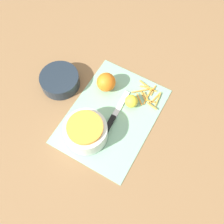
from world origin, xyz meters
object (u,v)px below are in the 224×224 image
at_px(knife, 111,121).
at_px(bowl_speckled, 86,131).
at_px(lemon, 131,101).
at_px(bowl_dark, 60,80).
at_px(orange_left, 106,82).

bearing_deg(knife, bowl_speckled, 147.86).
xyz_separation_m(bowl_speckled, lemon, (0.21, -0.09, -0.02)).
height_order(knife, lemon, lemon).
relative_size(bowl_dark, lemon, 3.08).
relative_size(bowl_dark, knife, 0.71).
relative_size(orange_left, lemon, 1.49).
bearing_deg(orange_left, knife, -143.22).
bearing_deg(bowl_dark, lemon, -79.24).
height_order(bowl_dark, knife, bowl_dark).
height_order(bowl_speckled, bowl_dark, bowl_speckled).
height_order(bowl_dark, lemon, lemon).
distance_m(bowl_speckled, lemon, 0.23).
bearing_deg(bowl_speckled, bowl_dark, 56.64).
bearing_deg(knife, orange_left, 33.74).
distance_m(orange_left, lemon, 0.14).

